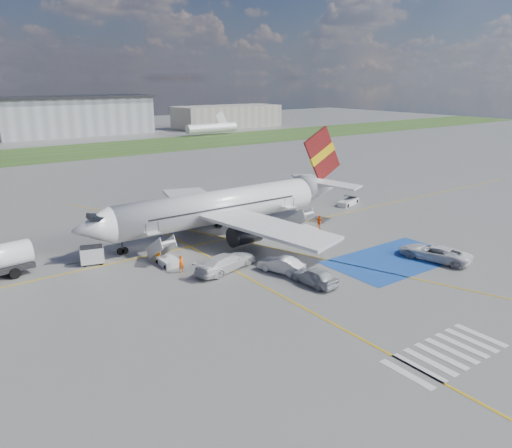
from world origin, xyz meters
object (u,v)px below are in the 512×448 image
Objects in this scene: airliner at (229,205)px; car_silver_b at (281,265)px; car_silver_a at (315,276)px; belt_loader at (348,202)px; gpu_cart at (92,256)px; van_white_a at (435,250)px; van_white_b at (226,259)px.

airliner is 7.88× the size of car_silver_b.
belt_loader is at bearing -145.69° from car_silver_a.
car_silver_b reaches higher than belt_loader.
van_white_a is at bearing -18.72° from gpu_cart.
van_white_a is (11.77, -20.47, -2.36)m from airliner.
car_silver_b is 5.37m from van_white_b.
gpu_cart is 34.81m from van_white_a.
airliner is at bearing -50.28° from van_white_b.
car_silver_b is at bearing -27.32° from gpu_cart.
van_white_b reaches higher than gpu_cart.
gpu_cart is 0.46× the size of van_white_a.
van_white_a is at bearing -134.36° from van_white_b.
car_silver_a is 0.86× the size of van_white_b.
belt_loader is 23.85m from van_white_a.
van_white_a is at bearing 136.84° from car_silver_b.
airliner is at bearing 163.19° from belt_loader.
van_white_b is at bearing -61.62° from car_silver_b.
belt_loader is at bearing 3.13° from airliner.
van_white_b is (-18.80, 10.26, 0.05)m from van_white_a.
car_silver_a is at bearing -34.05° from gpu_cart.
car_silver_b is at bearing -168.76° from belt_loader.
belt_loader is at bearing -84.13° from van_white_b.
car_silver_b is (-24.83, -15.02, 0.41)m from belt_loader.
gpu_cart is 13.65m from van_white_b.
van_white_a is at bearing -134.65° from belt_loader.
gpu_cart reaches higher than car_silver_a.
van_white_b reaches higher than van_white_a.
van_white_b reaches higher than belt_loader.
van_white_b is at bearing -124.54° from airliner.
belt_loader is 30.96m from van_white_b.
car_silver_b is 0.85× the size of van_white_a.
gpu_cart reaches higher than car_silver_b.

